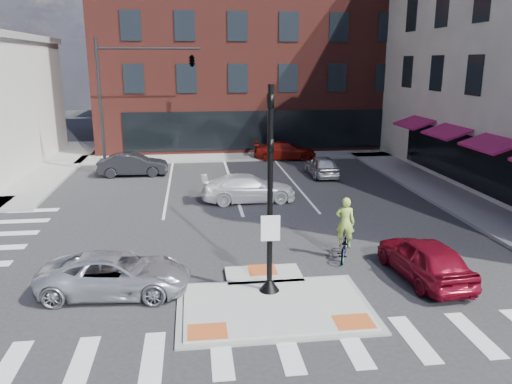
{
  "coord_description": "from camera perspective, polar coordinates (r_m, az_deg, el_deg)",
  "views": [
    {
      "loc": [
        -2.11,
        -12.97,
        6.7
      ],
      "look_at": [
        0.15,
        4.71,
        2.0
      ],
      "focal_mm": 35.0,
      "sensor_mm": 36.0,
      "label": 1
    }
  ],
  "objects": [
    {
      "name": "sidewalk_n",
      "position": [
        35.96,
        1.01,
        4.16
      ],
      "size": [
        26.0,
        3.0,
        0.15
      ],
      "primitive_type": "cube",
      "color": "gray",
      "rests_on": "ground"
    },
    {
      "name": "signal_pole",
      "position": [
        14.21,
        1.6,
        -3.04
      ],
      "size": [
        0.6,
        0.6,
        5.98
      ],
      "color": "black",
      "rests_on": "refuge_island"
    },
    {
      "name": "bg_car_silver",
      "position": [
        30.05,
        7.53,
        2.99
      ],
      "size": [
        1.53,
        3.71,
        1.26
      ],
      "primitive_type": "imported",
      "rotation": [
        0.0,
        0.0,
        3.15
      ],
      "color": "#B6B9BE",
      "rests_on": "ground"
    },
    {
      "name": "ground",
      "position": [
        14.75,
        1.77,
        -12.25
      ],
      "size": [
        120.0,
        120.0,
        0.0
      ],
      "primitive_type": "plane",
      "color": "#28282B",
      "rests_on": "ground"
    },
    {
      "name": "refuge_island",
      "position": [
        14.5,
        1.94,
        -12.54
      ],
      "size": [
        5.4,
        4.65,
        0.13
      ],
      "color": "gray",
      "rests_on": "ground"
    },
    {
      "name": "bg_car_dark",
      "position": [
        30.81,
        -13.87,
        3.07
      ],
      "size": [
        4.11,
        1.45,
        1.35
      ],
      "primitive_type": "imported",
      "rotation": [
        0.0,
        0.0,
        1.58
      ],
      "color": "black",
      "rests_on": "ground"
    },
    {
      "name": "red_sedan",
      "position": [
        16.68,
        18.71,
        -7.2
      ],
      "size": [
        1.94,
        4.12,
        1.36
      ],
      "primitive_type": "imported",
      "rotation": [
        0.0,
        0.0,
        3.23
      ],
      "color": "maroon",
      "rests_on": "ground"
    },
    {
      "name": "silver_suv",
      "position": [
        15.47,
        -15.76,
        -9.01
      ],
      "size": [
        4.52,
        2.36,
        1.22
      ],
      "primitive_type": "imported",
      "rotation": [
        0.0,
        0.0,
        1.49
      ],
      "color": "silver",
      "rests_on": "ground"
    },
    {
      "name": "cyclist",
      "position": [
        17.61,
        10.07,
        -5.22
      ],
      "size": [
        1.22,
        1.86,
        2.22
      ],
      "rotation": [
        0.0,
        0.0,
        2.76
      ],
      "color": "#3F3F44",
      "rests_on": "ground"
    },
    {
      "name": "white_pickup",
      "position": [
        24.39,
        -0.86,
        0.44
      ],
      "size": [
        4.64,
        2.01,
        1.33
      ],
      "primitive_type": "imported",
      "rotation": [
        0.0,
        0.0,
        1.6
      ],
      "color": "white",
      "rests_on": "ground"
    },
    {
      "name": "mast_arm_signal",
      "position": [
        31.0,
        -10.1,
        13.65
      ],
      "size": [
        6.1,
        2.24,
        8.0
      ],
      "color": "black",
      "rests_on": "ground"
    },
    {
      "name": "bg_car_red",
      "position": [
        34.97,
        3.33,
        4.75
      ],
      "size": [
        4.48,
        2.17,
        1.26
      ],
      "primitive_type": "imported",
      "rotation": [
        0.0,
        0.0,
        1.47
      ],
      "color": "maroon",
      "rests_on": "ground"
    },
    {
      "name": "building_far_right",
      "position": [
        67.89,
        2.19,
        14.18
      ],
      "size": [
        12.0,
        12.0,
        12.0
      ],
      "primitive_type": "cube",
      "color": "brown",
      "rests_on": "ground"
    },
    {
      "name": "sidewalk_e",
      "position": [
        27.17,
        21.35,
        -0.38
      ],
      "size": [
        3.0,
        24.0,
        0.15
      ],
      "primitive_type": "cube",
      "color": "gray",
      "rests_on": "ground"
    },
    {
      "name": "building_n",
      "position": [
        45.26,
        -0.84,
        16.17
      ],
      "size": [
        24.4,
        18.4,
        15.5
      ],
      "color": "#58211B",
      "rests_on": "ground"
    },
    {
      "name": "building_far_left",
      "position": [
        65.02,
        -9.2,
        13.1
      ],
      "size": [
        10.0,
        12.0,
        10.0
      ],
      "primitive_type": "cube",
      "color": "slate",
      "rests_on": "ground"
    }
  ]
}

